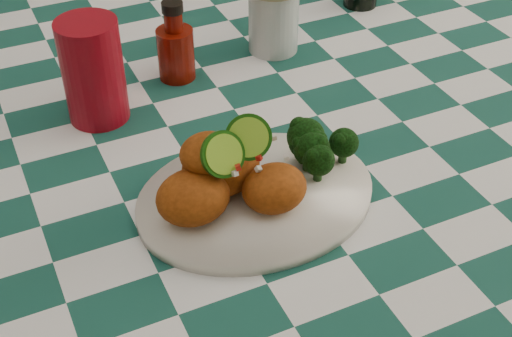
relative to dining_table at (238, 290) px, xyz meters
name	(u,v)px	position (x,y,z in m)	size (l,w,h in m)	color
dining_table	(238,290)	(0.00, 0.00, 0.00)	(1.66, 1.06, 0.79)	#164A3F
plate	(256,198)	(-0.06, -0.20, 0.40)	(0.30, 0.23, 0.02)	silver
fried_chicken_pile	(237,164)	(-0.08, -0.20, 0.46)	(0.16, 0.12, 0.10)	#9D410F
broccoli_side	(326,147)	(0.04, -0.19, 0.44)	(0.07, 0.07, 0.05)	black
red_tumbler	(93,71)	(-0.18, 0.07, 0.47)	(0.09, 0.09, 0.15)	maroon
ketchup_bottle	(175,41)	(-0.04, 0.12, 0.46)	(0.06, 0.06, 0.13)	#5F0D04
mason_jar	(274,16)	(0.13, 0.14, 0.45)	(0.09, 0.09, 0.12)	#B2BCBA
wooden_chair_left	(25,73)	(-0.22, 0.71, 0.12)	(0.47, 0.49, 1.02)	#472814
wooden_chair_right	(220,63)	(0.26, 0.71, 0.02)	(0.38, 0.40, 0.84)	#472814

